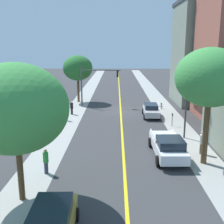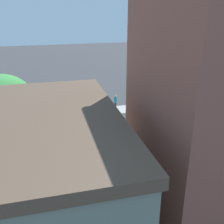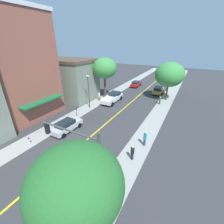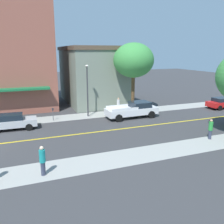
{
  "view_description": "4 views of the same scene",
  "coord_description": "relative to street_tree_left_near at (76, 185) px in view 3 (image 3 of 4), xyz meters",
  "views": [
    {
      "loc": [
        0.57,
        35.86,
        8.29
      ],
      "look_at": [
        0.99,
        9.0,
        1.94
      ],
      "focal_mm": 44.97,
      "sensor_mm": 36.0,
      "label": 1
    },
    {
      "loc": [
        -25.35,
        13.48,
        12.77
      ],
      "look_at": [
        -0.7,
        7.2,
        2.51
      ],
      "focal_mm": 42.88,
      "sensor_mm": 36.0,
      "label": 2
    },
    {
      "loc": [
        9.99,
        -9.44,
        10.88
      ],
      "look_at": [
        0.81,
        7.6,
        1.9
      ],
      "focal_mm": 24.26,
      "sensor_mm": 36.0,
      "label": 3
    },
    {
      "loc": [
        20.19,
        4.0,
        7.16
      ],
      "look_at": [
        -0.05,
        11.84,
        1.74
      ],
      "focal_mm": 38.72,
      "sensor_mm": 36.0,
      "label": 4
    }
  ],
  "objects": [
    {
      "name": "gold_sedan_right_curb",
      "position": [
        -2.95,
        31.3,
        -4.27
      ],
      "size": [
        2.23,
        4.67,
        1.58
      ],
      "rotation": [
        0.0,
        0.0,
        1.61
      ],
      "color": "#B29338",
      "rests_on": "ground"
    },
    {
      "name": "street_tree_left_near",
      "position": [
        0.0,
        0.0,
        0.0
      ],
      "size": [
        4.39,
        4.39,
        6.97
      ],
      "color": "brown",
      "rests_on": "ground"
    },
    {
      "name": "pedestrian_teal_shirt",
      "position": [
        0.18,
        10.91,
        -4.1
      ],
      "size": [
        0.36,
        0.36,
        1.84
      ],
      "rotation": [
        0.0,
        0.0,
        1.29
      ],
      "color": "#33384C",
      "rests_on": "ground"
    },
    {
      "name": "road_centerline_stripe",
      "position": [
        -6.32,
        6.01,
        -5.08
      ],
      "size": [
        0.2,
        126.0,
        0.0
      ],
      "primitive_type": "cube",
      "color": "yellow",
      "rests_on": "ground"
    },
    {
      "name": "ground_plane",
      "position": [
        -6.32,
        6.01,
        -5.08
      ],
      "size": [
        140.0,
        140.0,
        0.0
      ],
      "primitive_type": "plane",
      "color": "#38383A"
    },
    {
      "name": "sidewalk_left",
      "position": [
        -12.3,
        6.01,
        -5.08
      ],
      "size": [
        2.65,
        126.0,
        0.01
      ],
      "primitive_type": "cube",
      "color": "#9E9E99",
      "rests_on": "ground"
    },
    {
      "name": "parking_meter",
      "position": [
        -11.67,
        13.13,
        -4.18
      ],
      "size": [
        0.12,
        0.18,
        1.37
      ],
      "color": "#4C4C51",
      "rests_on": "ground"
    },
    {
      "name": "sidewalk_right",
      "position": [
        -0.34,
        6.01,
        -5.08
      ],
      "size": [
        2.65,
        126.0,
        0.01
      ],
      "primitive_type": "cube",
      "color": "#9E9E99",
      "rests_on": "ground"
    },
    {
      "name": "white_pickup_truck",
      "position": [
        -9.68,
        21.64,
        -4.2
      ],
      "size": [
        2.38,
        5.87,
        1.74
      ],
      "rotation": [
        0.0,
        0.0,
        1.59
      ],
      "color": "silver",
      "rests_on": "ground"
    },
    {
      "name": "street_tree_right_corner",
      "position": [
        -12.1,
        22.77,
        1.1
      ],
      "size": [
        4.75,
        4.75,
        8.23
      ],
      "color": "brown",
      "rests_on": "ground"
    },
    {
      "name": "street_lamp",
      "position": [
        -12.03,
        17.09,
        -1.45
      ],
      "size": [
        0.7,
        0.36,
        5.8
      ],
      "color": "#38383D",
      "rests_on": "ground"
    },
    {
      "name": "red_sedan_left_curb",
      "position": [
        -9.64,
        34.71,
        -4.33
      ],
      "size": [
        2.1,
        4.68,
        1.41
      ],
      "rotation": [
        0.0,
        0.0,
        1.61
      ],
      "color": "red",
      "rests_on": "ground"
    },
    {
      "name": "brick_apartment_block",
      "position": [
        -19.58,
        9.92,
        2.54
      ],
      "size": [
        9.7,
        9.21,
        15.22
      ],
      "rotation": [
        0.0,
        0.0,
        -1.57
      ],
      "color": "#935142",
      "rests_on": "ground"
    },
    {
      "name": "pedestrian_white_shirt",
      "position": [
        -12.44,
        21.02,
        -4.12
      ],
      "size": [
        0.35,
        0.35,
        1.81
      ],
      "rotation": [
        0.0,
        0.0,
        3.04
      ],
      "color": "brown",
      "rests_on": "ground"
    },
    {
      "name": "traffic_light_mast",
      "position": [
        -2.72,
        3.32,
        -1.31
      ],
      "size": [
        5.49,
        0.32,
        5.66
      ],
      "rotation": [
        0.0,
        0.0,
        3.14
      ],
      "color": "#474C47",
      "rests_on": "ground"
    },
    {
      "name": "pale_office_building",
      "position": [
        -19.59,
        19.91,
        -1.12
      ],
      "size": [
        11.87,
        7.59,
        7.89
      ],
      "rotation": [
        0.0,
        0.0,
        -1.57
      ],
      "color": "gray",
      "rests_on": "ground"
    },
    {
      "name": "street_tree_left_far",
      "position": [
        -0.55,
        27.88,
        0.07
      ],
      "size": [
        5.55,
        5.55,
        7.52
      ],
      "color": "brown",
      "rests_on": "ground"
    },
    {
      "name": "pedestrian_black_shirt",
      "position": [
        -0.22,
        8.1,
        -4.23
      ],
      "size": [
        0.37,
        0.37,
        1.64
      ],
      "rotation": [
        0.0,
        0.0,
        1.09
      ],
      "color": "black",
      "rests_on": "ground"
    },
    {
      "name": "fire_hydrant",
      "position": [
        -11.82,
        4.85,
        -4.68
      ],
      "size": [
        0.44,
        0.24,
        0.81
      ],
      "color": "silver",
      "rests_on": "ground"
    },
    {
      "name": "pedestrian_green_shirt",
      "position": [
        -1.1,
        24.66,
        -4.17
      ],
      "size": [
        0.36,
        0.36,
        1.73
      ],
      "rotation": [
        0.0,
        0.0,
        0.12
      ],
      "color": "#33384C",
      "rests_on": "ground"
    },
    {
      "name": "silver_sedan_left_curb",
      "position": [
        -9.91,
        9.04,
        -4.3
      ],
      "size": [
        2.04,
        4.51,
        1.5
      ],
      "rotation": [
        0.0,
        0.0,
        1.54
      ],
      "color": "#B7BABF",
      "rests_on": "ground"
    }
  ]
}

